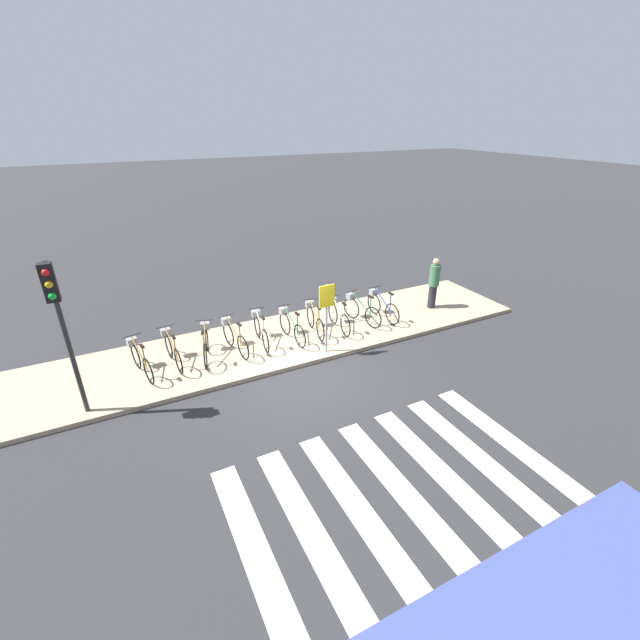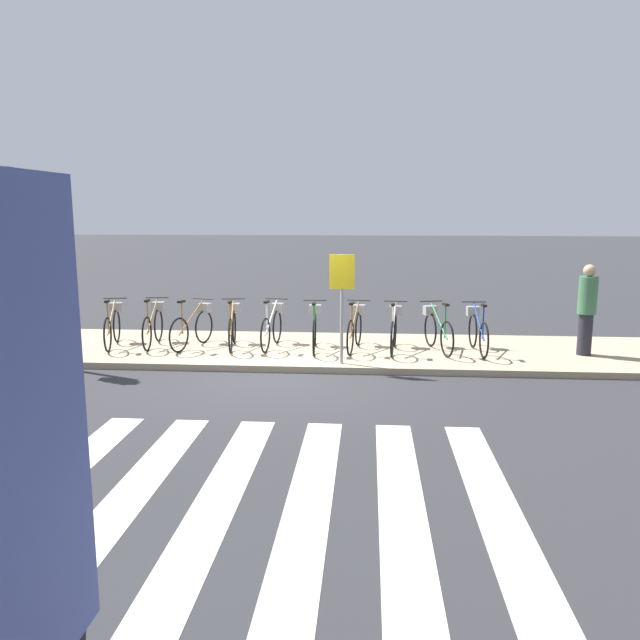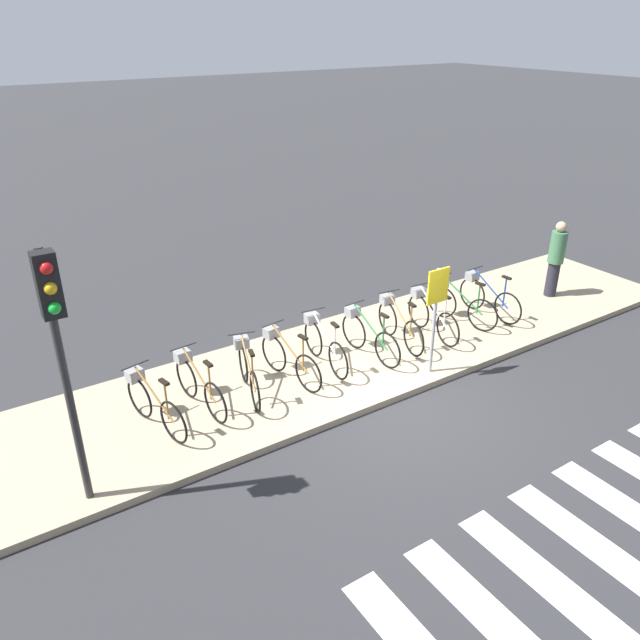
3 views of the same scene
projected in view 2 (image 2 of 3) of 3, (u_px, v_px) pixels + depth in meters
ground_plane at (284, 373)px, 10.90m from camera, size 120.00×120.00×0.00m
sidewalk at (294, 350)px, 12.40m from camera, size 15.63×3.09×0.12m
road_crosswalk at (160, 609)px, 4.44m from camera, size 5.85×8.00×0.01m
parked_bicycle_0 at (113, 325)px, 12.44m from camera, size 0.51×1.58×0.99m
parked_bicycle_1 at (154, 324)px, 12.52m from camera, size 0.46×1.61×0.99m
parked_bicycle_2 at (194, 325)px, 12.38m from camera, size 0.58×1.56×0.99m
parked_bicycle_3 at (233, 325)px, 12.34m from camera, size 0.46×1.60×0.99m
parked_bicycle_4 at (273, 325)px, 12.37m from camera, size 0.46×1.61×0.99m
parked_bicycle_5 at (315, 327)px, 12.14m from camera, size 0.46×1.61×0.99m
parked_bicycle_6 at (355, 327)px, 12.15m from camera, size 0.46×1.60×0.99m
parked_bicycle_7 at (394, 329)px, 12.02m from camera, size 0.46×1.61×0.99m
parked_bicycle_8 at (437, 328)px, 12.03m from camera, size 0.54×1.57×0.99m
parked_bicycle_9 at (477, 329)px, 11.93m from camera, size 0.46×1.61×0.99m
pedestrian at (587, 308)px, 11.60m from camera, size 0.34×0.34×1.70m
traffic_light at (11, 223)px, 11.05m from camera, size 0.24×0.40×3.43m
sign_post at (342, 290)px, 10.85m from camera, size 0.44×0.07×1.94m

